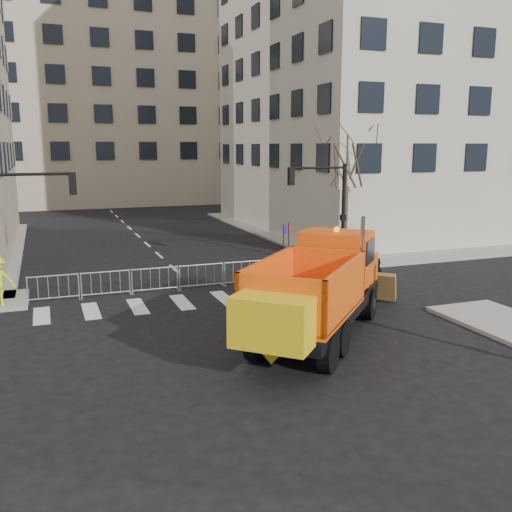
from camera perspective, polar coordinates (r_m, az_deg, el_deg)
name	(u,v)px	position (r m, az deg, el deg)	size (l,w,h in m)	color
ground	(254,341)	(18.86, -0.23, -8.54)	(120.00, 120.00, 0.00)	black
sidewalk_back	(190,282)	(26.65, -6.58, -2.61)	(64.00, 5.00, 0.15)	gray
building_right	(402,14)	(47.69, 14.39, 22.38)	(22.00, 22.00, 32.00)	#B7B09B
building_far	(94,94)	(69.19, -15.90, 15.29)	(30.00, 18.00, 24.00)	#B9AC8D
traffic_light_right	(343,216)	(30.21, 8.70, 4.00)	(0.18, 0.18, 5.40)	black
crowd_barriers	(179,278)	(25.53, -7.75, -2.15)	(12.60, 0.60, 1.10)	#9EA0A5
street_tree	(346,194)	(31.32, 8.99, 6.17)	(3.00, 3.00, 7.50)	#382B21
plow_truck	(317,288)	(18.61, 6.15, -3.17)	(9.04, 9.35, 3.99)	black
cop_a	(329,271)	(24.96, 7.34, -1.46)	(0.70, 0.46, 1.93)	black
cop_b	(375,279)	(24.21, 11.78, -2.29)	(0.82, 0.64, 1.69)	black
cop_c	(376,279)	(23.98, 11.94, -2.28)	(1.06, 0.44, 1.80)	black
newspaper_box	(334,261)	(28.38, 7.84, -0.51)	(0.45, 0.40, 1.10)	#9D110C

